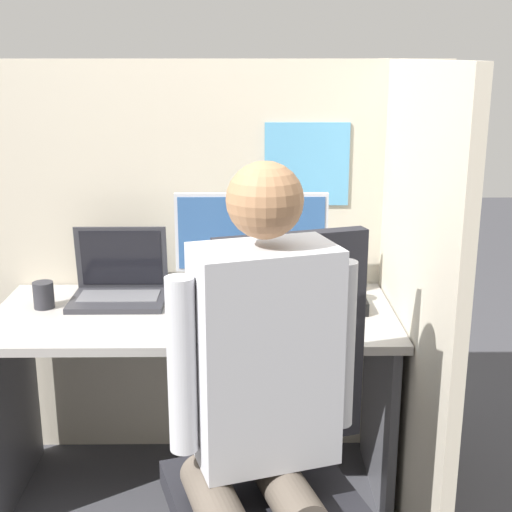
# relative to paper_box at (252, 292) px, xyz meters

# --- Properties ---
(cubicle_panel_back) EXTENTS (1.92, 0.05, 1.57)m
(cubicle_panel_back) POSITION_rel_paper_box_xyz_m (-0.20, 0.22, 0.04)
(cubicle_panel_back) COLOR #B7AD99
(cubicle_panel_back) RESTS_ON ground
(cubicle_panel_right) EXTENTS (0.04, 1.26, 1.57)m
(cubicle_panel_right) POSITION_rel_paper_box_xyz_m (0.53, -0.18, 0.04)
(cubicle_panel_right) COLOR #B7AD99
(cubicle_panel_right) RESTS_ON ground
(desk) EXTENTS (1.42, 0.64, 0.71)m
(desk) POSITION_rel_paper_box_xyz_m (-0.21, -0.12, -0.21)
(desk) COLOR #9E9993
(desk) RESTS_ON ground
(paper_box) EXTENTS (0.30, 0.26, 0.06)m
(paper_box) POSITION_rel_paper_box_xyz_m (0.00, 0.00, 0.00)
(paper_box) COLOR #236BAD
(paper_box) RESTS_ON desk
(monitor) EXTENTS (0.55, 0.17, 0.34)m
(monitor) POSITION_rel_paper_box_xyz_m (0.00, 0.00, 0.21)
(monitor) COLOR #B2B2B7
(monitor) RESTS_ON paper_box
(laptop) EXTENTS (0.34, 0.25, 0.26)m
(laptop) POSITION_rel_paper_box_xyz_m (-0.49, 0.01, 0.02)
(laptop) COLOR #2D2D33
(laptop) RESTS_ON desk
(mouse) EXTENTS (0.06, 0.05, 0.04)m
(mouse) POSITION_rel_paper_box_xyz_m (-0.21, -0.23, -0.01)
(mouse) COLOR silver
(mouse) RESTS_ON desk
(stapler) EXTENTS (0.04, 0.14, 0.05)m
(stapler) POSITION_rel_paper_box_xyz_m (0.39, -0.11, -0.01)
(stapler) COLOR black
(stapler) RESTS_ON desk
(carrot_toy) EXTENTS (0.05, 0.16, 0.05)m
(carrot_toy) POSITION_rel_paper_box_xyz_m (-0.11, -0.34, -0.01)
(carrot_toy) COLOR orange
(carrot_toy) RESTS_ON desk
(office_chair) EXTENTS (0.58, 0.63, 1.13)m
(office_chair) POSITION_rel_paper_box_xyz_m (0.06, -0.77, -0.17)
(office_chair) COLOR black
(office_chair) RESTS_ON ground
(person) EXTENTS (0.46, 0.46, 1.36)m
(person) POSITION_rel_paper_box_xyz_m (0.01, -0.93, 0.04)
(person) COLOR brown
(person) RESTS_ON ground
(coffee_mug) EXTENTS (0.07, 0.07, 0.10)m
(coffee_mug) POSITION_rel_paper_box_xyz_m (0.35, -0.03, 0.02)
(coffee_mug) COLOR teal
(coffee_mug) RESTS_ON desk
(pen_cup) EXTENTS (0.07, 0.07, 0.10)m
(pen_cup) POSITION_rel_paper_box_xyz_m (-0.74, -0.07, 0.02)
(pen_cup) COLOR #28282D
(pen_cup) RESTS_ON desk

